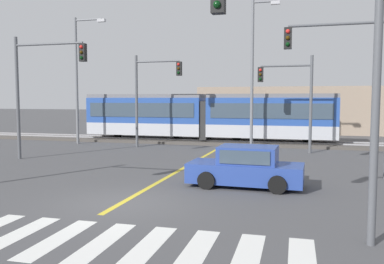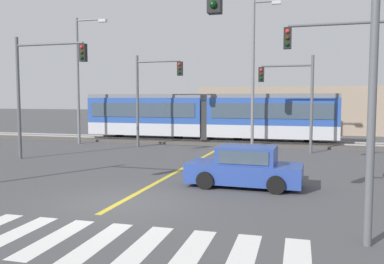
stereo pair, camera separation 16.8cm
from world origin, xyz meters
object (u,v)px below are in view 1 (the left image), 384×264
at_px(street_lamp_west, 79,73).
at_px(street_lamp_centre, 254,67).
at_px(sedan_crossing, 246,168).
at_px(traffic_light_mid_right, 354,69).
at_px(traffic_light_far_right, 292,90).
at_px(light_rail_tram, 206,115).
at_px(traffic_light_near_right, 321,47).
at_px(traffic_light_mid_left, 39,78).
at_px(traffic_light_far_left, 151,87).

xyz_separation_m(street_lamp_west, street_lamp_centre, (12.41, 0.61, 0.22)).
xyz_separation_m(sedan_crossing, traffic_light_mid_right, (3.95, 3.08, 3.78)).
xyz_separation_m(traffic_light_far_right, street_lamp_centre, (-2.48, 1.40, 1.59)).
relative_size(light_rail_tram, traffic_light_near_right, 2.73).
height_order(traffic_light_mid_left, street_lamp_west, street_lamp_west).
bearing_deg(traffic_light_mid_left, traffic_light_near_right, -32.92).
bearing_deg(street_lamp_west, sedan_crossing, -39.35).
bearing_deg(traffic_light_mid_right, traffic_light_mid_left, 177.84).
xyz_separation_m(traffic_light_far_left, traffic_light_far_right, (9.09, -0.03, -0.26)).
relative_size(sedan_crossing, street_lamp_centre, 0.44).
xyz_separation_m(traffic_light_far_left, traffic_light_near_right, (10.18, -15.68, 0.38)).
xyz_separation_m(sedan_crossing, traffic_light_far_right, (1.29, 10.35, 3.06)).
bearing_deg(light_rail_tram, street_lamp_centre, -35.19).
bearing_deg(sedan_crossing, street_lamp_west, 140.65).
bearing_deg(traffic_light_far_right, traffic_light_mid_right, -69.92).
bearing_deg(traffic_light_near_right, traffic_light_far_left, 122.99).
relative_size(sedan_crossing, traffic_light_far_right, 0.73).
distance_m(traffic_light_far_left, traffic_light_mid_left, 7.66).
relative_size(traffic_light_far_right, street_lamp_west, 0.65).
bearing_deg(traffic_light_near_right, street_lamp_west, 134.18).
bearing_deg(traffic_light_far_left, light_rail_tram, 55.66).
relative_size(sedan_crossing, street_lamp_west, 0.47).
bearing_deg(street_lamp_centre, sedan_crossing, -84.25).
height_order(street_lamp_west, street_lamp_centre, street_lamp_centre).
xyz_separation_m(traffic_light_mid_left, street_lamp_centre, (10.28, 8.09, 1.01)).
height_order(sedan_crossing, traffic_light_mid_right, traffic_light_mid_right).
relative_size(traffic_light_mid_left, street_lamp_centre, 0.68).
relative_size(light_rail_tram, sedan_crossing, 4.36).
distance_m(traffic_light_far_left, street_lamp_west, 5.96).
distance_m(traffic_light_mid_right, traffic_light_mid_left, 15.43).
xyz_separation_m(light_rail_tram, street_lamp_centre, (3.83, -2.70, 3.29)).
xyz_separation_m(traffic_light_near_right, traffic_light_mid_left, (-13.86, 8.97, -0.06)).
xyz_separation_m(traffic_light_mid_right, traffic_light_far_left, (-11.74, 7.29, -0.46)).
bearing_deg(street_lamp_centre, traffic_light_near_right, -78.17).
height_order(light_rail_tram, traffic_light_mid_right, traffic_light_mid_right).
relative_size(light_rail_tram, traffic_light_mid_left, 2.83).
relative_size(traffic_light_near_right, traffic_light_mid_left, 1.04).
height_order(sedan_crossing, traffic_light_near_right, traffic_light_near_right).
bearing_deg(sedan_crossing, light_rail_tram, 109.13).
distance_m(traffic_light_far_left, traffic_light_near_right, 18.70).
bearing_deg(traffic_light_mid_right, traffic_light_far_left, 148.15).
bearing_deg(street_lamp_centre, traffic_light_far_right, -29.51).
height_order(traffic_light_mid_right, street_lamp_centre, street_lamp_centre).
distance_m(traffic_light_far_right, street_lamp_centre, 3.26).
bearing_deg(sedan_crossing, traffic_light_far_left, 126.90).
relative_size(traffic_light_far_left, traffic_light_far_right, 1.05).
relative_size(light_rail_tram, street_lamp_west, 2.06).
xyz_separation_m(light_rail_tram, traffic_light_far_left, (-2.78, -4.07, 1.97)).
bearing_deg(traffic_light_mid_left, light_rail_tram, 59.10).
bearing_deg(traffic_light_far_right, traffic_light_near_right, -85.99).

